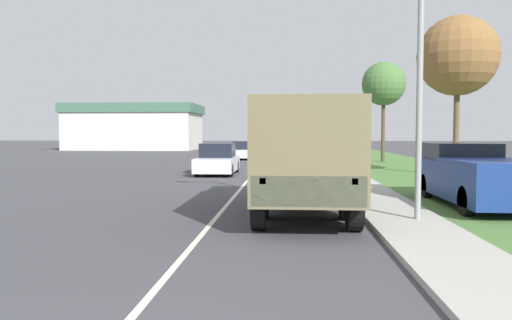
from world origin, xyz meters
TOP-DOWN VIEW (x-y plane):
  - ground_plane at (0.00, 40.00)m, footprint 180.00×180.00m
  - lane_centre_stripe at (0.00, 40.00)m, footprint 0.12×120.00m
  - sidewalk_right at (4.50, 40.00)m, footprint 1.80×120.00m
  - grass_strip_right at (8.90, 40.00)m, footprint 7.00×120.00m
  - military_truck at (2.17, 10.10)m, footprint 2.34×6.59m
  - car_nearest_ahead at (-1.78, 22.42)m, footprint 1.85×4.21m
  - car_second_ahead at (-1.70, 36.99)m, footprint 1.93×4.28m
  - car_third_ahead at (1.72, 49.53)m, footprint 1.72×4.36m
  - car_fourth_ahead at (-1.99, 60.89)m, footprint 1.72×4.71m
  - car_farthest_ahead at (-1.67, 76.72)m, footprint 1.81×4.12m
  - pickup_truck at (7.16, 12.07)m, footprint 2.07×5.47m
  - lamp_post at (4.55, 8.96)m, footprint 1.69×0.24m
  - tree_mid_right at (9.96, 22.29)m, footprint 3.84×3.84m
  - tree_far_right at (8.64, 33.97)m, footprint 3.13×3.13m
  - building_distant at (-17.52, 59.53)m, footprint 16.09×9.90m

SIDE VIEW (x-z plane):
  - ground_plane at x=0.00m, z-range 0.00..0.00m
  - lane_centre_stripe at x=0.00m, z-range 0.00..0.00m
  - grass_strip_right at x=8.90m, z-range 0.00..0.02m
  - sidewalk_right at x=4.50m, z-range 0.00..0.12m
  - car_farthest_ahead at x=-1.67m, z-range -0.06..1.33m
  - car_second_ahead at x=-1.70m, z-range -0.06..1.37m
  - car_nearest_ahead at x=-1.78m, z-range -0.08..1.50m
  - car_third_ahead at x=1.72m, z-range -0.08..1.50m
  - car_fourth_ahead at x=-1.99m, z-range -0.08..1.53m
  - pickup_truck at x=7.16m, z-range 0.01..1.77m
  - military_truck at x=2.17m, z-range 0.21..3.05m
  - building_distant at x=-17.52m, z-range 0.04..5.69m
  - lamp_post at x=4.55m, z-range 0.80..8.35m
  - tree_far_right at x=8.64m, z-range 2.01..9.19m
  - tree_mid_right at x=9.96m, z-range 1.94..9.66m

